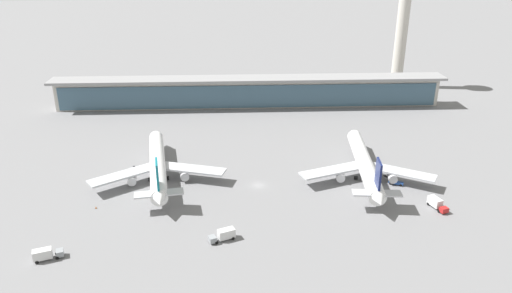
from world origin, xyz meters
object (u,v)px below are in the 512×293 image
object	(u,v)px
service_truck_under_wing_blue	(395,182)
service_truck_mid_apron_grey	(46,254)
airliner_left_stand	(158,165)
airliner_centre_stand	(365,165)
service_truck_by_tail_red	(437,203)
safety_cone_alpha	(96,207)
control_tower	(403,20)
service_truck_on_taxiway_grey	(224,235)
service_truck_near_nose_grey	(133,169)

from	to	relation	value
service_truck_under_wing_blue	service_truck_mid_apron_grey	size ratio (longest dim) A/B	0.88
service_truck_mid_apron_grey	airliner_left_stand	bearing A→B (deg)	63.91
airliner_centre_stand	service_truck_by_tail_red	size ratio (longest dim) A/B	7.82
airliner_centre_stand	safety_cone_alpha	xyz separation A→B (m)	(-87.30, -16.91, -4.70)
airliner_left_stand	service_truck_under_wing_blue	bearing A→B (deg)	-5.91
service_truck_by_tail_red	control_tower	distance (m)	144.09
airliner_centre_stand	service_truck_on_taxiway_grey	size ratio (longest dim) A/B	7.85
service_truck_by_tail_red	safety_cone_alpha	distance (m)	104.25
service_truck_mid_apron_grey	service_truck_under_wing_blue	bearing A→B (deg)	19.93
service_truck_under_wing_blue	service_truck_by_tail_red	distance (m)	17.92
service_truck_near_nose_grey	control_tower	bearing A→B (deg)	39.49
service_truck_near_nose_grey	service_truck_by_tail_red	size ratio (longest dim) A/B	0.40
airliner_left_stand	service_truck_by_tail_red	world-z (taller)	airliner_left_stand
service_truck_mid_apron_grey	airliner_centre_stand	bearing A→B (deg)	24.59
airliner_left_stand	service_truck_under_wing_blue	xyz separation A→B (m)	(80.27, -8.31, -4.21)
service_truck_on_taxiway_grey	control_tower	distance (m)	181.70
safety_cone_alpha	service_truck_by_tail_red	bearing A→B (deg)	-2.65
service_truck_under_wing_blue	control_tower	size ratio (longest dim) A/B	0.10
airliner_centre_stand	service_truck_by_tail_red	xyz separation A→B (m)	(16.83, -21.73, -3.32)
service_truck_near_nose_grey	safety_cone_alpha	size ratio (longest dim) A/B	4.35
service_truck_under_wing_blue	service_truck_mid_apron_grey	bearing A→B (deg)	-160.07
service_truck_on_taxiway_grey	control_tower	world-z (taller)	control_tower
service_truck_near_nose_grey	service_truck_under_wing_blue	bearing A→B (deg)	-9.05
service_truck_under_wing_blue	airliner_left_stand	bearing A→B (deg)	174.09
service_truck_by_tail_red	service_truck_on_taxiway_grey	world-z (taller)	same
airliner_left_stand	service_truck_on_taxiway_grey	bearing A→B (deg)	-59.34
airliner_left_stand	service_truck_by_tail_red	size ratio (longest dim) A/B	7.80
airliner_left_stand	safety_cone_alpha	distance (m)	26.07
safety_cone_alpha	service_truck_mid_apron_grey	bearing A→B (deg)	-102.91
service_truck_by_tail_red	service_truck_on_taxiway_grey	xyz separation A→B (m)	(-64.79, -14.19, 0.00)
airliner_centre_stand	service_truck_under_wing_blue	size ratio (longest dim) A/B	8.92
service_truck_mid_apron_grey	control_tower	bearing A→B (deg)	48.15
service_truck_by_tail_red	service_truck_under_wing_blue	bearing A→B (deg)	114.75
service_truck_mid_apron_grey	service_truck_by_tail_red	bearing A→B (deg)	10.76
service_truck_near_nose_grey	service_truck_by_tail_red	distance (m)	102.18
airliner_left_stand	service_truck_on_taxiway_grey	size ratio (longest dim) A/B	7.83
service_truck_mid_apron_grey	safety_cone_alpha	size ratio (longest dim) A/B	10.93
service_truck_mid_apron_grey	service_truck_on_taxiway_grey	xyz separation A→B (m)	(45.24, 6.73, 0.00)
airliner_centre_stand	service_truck_on_taxiway_grey	world-z (taller)	airliner_centre_stand
airliner_left_stand	airliner_centre_stand	size ratio (longest dim) A/B	1.00
service_truck_under_wing_blue	service_truck_on_taxiway_grey	world-z (taller)	service_truck_on_taxiway_grey
service_truck_near_nose_grey	service_truck_mid_apron_grey	size ratio (longest dim) A/B	0.40
service_truck_near_nose_grey	service_truck_mid_apron_grey	distance (m)	53.01
control_tower	service_truck_under_wing_blue	bearing A→B (deg)	-107.69
airliner_centre_stand	control_tower	world-z (taller)	control_tower
airliner_left_stand	service_truck_mid_apron_grey	bearing A→B (deg)	-116.09
airliner_centre_stand	service_truck_mid_apron_grey	xyz separation A→B (m)	(-93.20, -42.65, -3.32)
service_truck_on_taxiway_grey	safety_cone_alpha	world-z (taller)	service_truck_on_taxiway_grey
service_truck_under_wing_blue	service_truck_on_taxiway_grey	size ratio (longest dim) A/B	0.88
service_truck_under_wing_blue	safety_cone_alpha	world-z (taller)	service_truck_under_wing_blue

